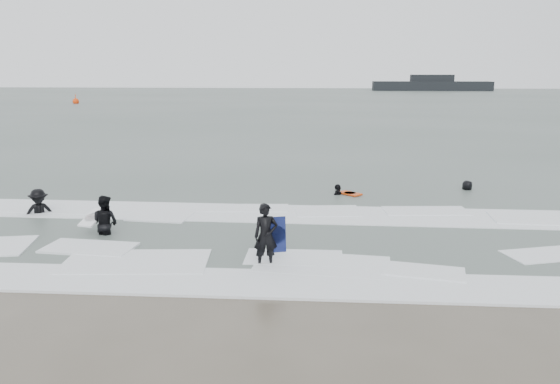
# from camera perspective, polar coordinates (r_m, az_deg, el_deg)

# --- Properties ---
(ground) EXTENTS (320.00, 320.00, 0.00)m
(ground) POSITION_cam_1_polar(r_m,az_deg,el_deg) (14.14, -1.80, -8.74)
(ground) COLOR brown
(ground) RESTS_ON ground
(sea) EXTENTS (320.00, 320.00, 0.00)m
(sea) POSITION_cam_1_polar(r_m,az_deg,el_deg) (93.24, 4.11, 9.33)
(sea) COLOR #47544C
(sea) RESTS_ON ground
(surfer_centre) EXTENTS (0.72, 0.57, 1.75)m
(surfer_centre) POSITION_cam_1_polar(r_m,az_deg,el_deg) (14.78, -1.48, -7.78)
(surfer_centre) COLOR black
(surfer_centre) RESTS_ON ground
(surfer_wading) EXTENTS (1.05, 0.92, 1.84)m
(surfer_wading) POSITION_cam_1_polar(r_m,az_deg,el_deg) (18.42, -17.72, -4.27)
(surfer_wading) COLOR black
(surfer_wading) RESTS_ON ground
(surfer_breaker) EXTENTS (1.37, 1.19, 1.84)m
(surfer_breaker) POSITION_cam_1_polar(r_m,az_deg,el_deg) (21.64, -23.81, -2.29)
(surfer_breaker) COLOR black
(surfer_breaker) RESTS_ON ground
(surfer_right_near) EXTENTS (0.92, 0.99, 1.64)m
(surfer_right_near) POSITION_cam_1_polar(r_m,az_deg,el_deg) (23.15, 6.08, -0.36)
(surfer_right_near) COLOR black
(surfer_right_near) RESTS_ON ground
(surfer_right_far) EXTENTS (0.94, 0.82, 1.62)m
(surfer_right_far) POSITION_cam_1_polar(r_m,az_deg,el_deg) (25.27, 18.95, 0.11)
(surfer_right_far) COLOR black
(surfer_right_far) RESTS_ON ground
(surf_foam) EXTENTS (30.03, 9.06, 0.09)m
(surf_foam) POSITION_cam_1_polar(r_m,az_deg,el_deg) (17.61, -0.37, -4.28)
(surf_foam) COLOR white
(surf_foam) RESTS_ON ground
(bodyboards) EXTENTS (9.28, 9.25, 1.25)m
(bodyboards) POSITION_cam_1_polar(r_m,az_deg,el_deg) (18.40, -3.29, -2.08)
(bodyboards) COLOR #0F1646
(bodyboards) RESTS_ON ground
(buoy) EXTENTS (1.00, 1.00, 1.65)m
(buoy) POSITION_cam_1_polar(r_m,az_deg,el_deg) (95.17, -20.56, 8.86)
(buoy) COLOR #EA3A0A
(buoy) RESTS_ON ground
(vessel_horizon) EXTENTS (31.36, 5.60, 4.26)m
(vessel_horizon) POSITION_cam_1_polar(r_m,az_deg,el_deg) (155.46, 15.55, 10.72)
(vessel_horizon) COLOR black
(vessel_horizon) RESTS_ON ground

